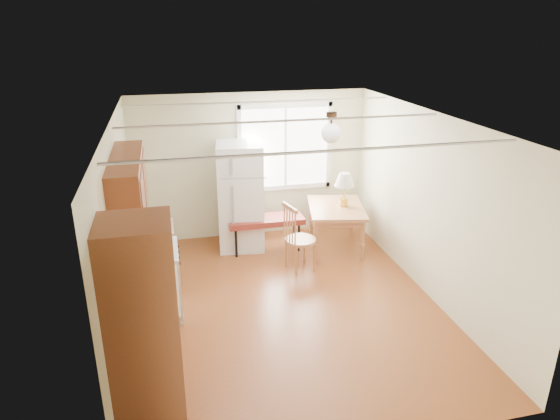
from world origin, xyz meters
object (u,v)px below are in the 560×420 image
object	(u,v)px
refrigerator	(241,196)
dining_table	(336,212)
bench	(266,221)
chair	(295,233)

from	to	relation	value
refrigerator	dining_table	size ratio (longest dim) A/B	1.34
refrigerator	bench	bearing A→B (deg)	-26.30
dining_table	bench	bearing A→B (deg)	-176.04
chair	bench	bearing A→B (deg)	94.82
chair	refrigerator	bearing A→B (deg)	107.16
bench	dining_table	world-z (taller)	dining_table
refrigerator	dining_table	distance (m)	1.59
bench	chair	distance (m)	0.88
refrigerator	dining_table	xyz separation A→B (m)	(1.52, -0.41, -0.26)
dining_table	refrigerator	bearing A→B (deg)	177.04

